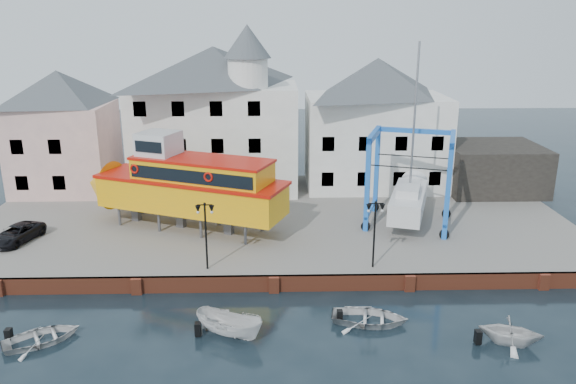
{
  "coord_description": "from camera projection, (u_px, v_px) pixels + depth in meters",
  "views": [
    {
      "loc": [
        0.08,
        -29.81,
        15.4
      ],
      "look_at": [
        1.0,
        7.0,
        4.0
      ],
      "focal_mm": 35.0,
      "sensor_mm": 36.0,
      "label": 1
    }
  ],
  "objects": [
    {
      "name": "shed_dark",
      "position": [
        492.0,
        168.0,
        48.82
      ],
      "size": [
        8.0,
        7.0,
        4.0
      ],
      "primitive_type": "cube",
      "color": "black",
      "rests_on": "hardstanding"
    },
    {
      "name": "van",
      "position": [
        17.0,
        234.0,
        37.7
      ],
      "size": [
        2.96,
        4.46,
        1.14
      ],
      "primitive_type": "imported",
      "rotation": [
        0.0,
        0.0,
        -0.28
      ],
      "color": "black",
      "rests_on": "hardstanding"
    },
    {
      "name": "travel_lift",
      "position": [
        410.0,
        193.0,
        41.19
      ],
      "size": [
        7.21,
        8.84,
        12.97
      ],
      "rotation": [
        0.0,
        0.0,
        -0.32
      ],
      "color": "blue",
      "rests_on": "hardstanding"
    },
    {
      "name": "motorboat_b",
      "position": [
        370.0,
        323.0,
        29.69
      ],
      "size": [
        4.45,
        3.54,
        0.83
      ],
      "primitive_type": "imported",
      "rotation": [
        0.0,
        0.0,
        1.39
      ],
      "color": "silver",
      "rests_on": "ground"
    },
    {
      "name": "hardstanding",
      "position": [
        274.0,
        220.0,
        43.38
      ],
      "size": [
        44.0,
        22.0,
        1.0
      ],
      "primitive_type": "cube",
      "color": "slate",
      "rests_on": "ground"
    },
    {
      "name": "building_pink",
      "position": [
        63.0,
        132.0,
        47.96
      ],
      "size": [
        8.0,
        7.0,
        10.3
      ],
      "color": "#C79994",
      "rests_on": "hardstanding"
    },
    {
      "name": "motorboat_c",
      "position": [
        509.0,
        344.0,
        27.79
      ],
      "size": [
        3.71,
        3.46,
        1.59
      ],
      "primitive_type": "imported",
      "rotation": [
        0.0,
        0.0,
        1.23
      ],
      "color": "silver",
      "rests_on": "ground"
    },
    {
      "name": "building_white_main",
      "position": [
        217.0,
        116.0,
        48.3
      ],
      "size": [
        14.0,
        8.3,
        14.0
      ],
      "color": "silver",
      "rests_on": "hardstanding"
    },
    {
      "name": "lamp_post_right",
      "position": [
        375.0,
        218.0,
        33.08
      ],
      "size": [
        1.12,
        0.32,
        4.2
      ],
      "color": "black",
      "rests_on": "hardstanding"
    },
    {
      "name": "motorboat_d",
      "position": [
        42.0,
        342.0,
        27.93
      ],
      "size": [
        4.45,
        4.09,
        0.75
      ],
      "primitive_type": "imported",
      "rotation": [
        0.0,
        0.0,
        2.11
      ],
      "color": "silver",
      "rests_on": "ground"
    },
    {
      "name": "quay_wall",
      "position": [
        274.0,
        284.0,
        32.98
      ],
      "size": [
        44.0,
        0.47,
        1.0
      ],
      "color": "brown",
      "rests_on": "ground"
    },
    {
      "name": "lamp_post_left",
      "position": [
        205.0,
        219.0,
        32.84
      ],
      "size": [
        1.12,
        0.32,
        4.2
      ],
      "color": "black",
      "rests_on": "hardstanding"
    },
    {
      "name": "ground",
      "position": [
        274.0,
        292.0,
        33.02
      ],
      "size": [
        140.0,
        140.0,
        0.0
      ],
      "primitive_type": "plane",
      "color": "black",
      "rests_on": "ground"
    },
    {
      "name": "motorboat_a",
      "position": [
        230.0,
        336.0,
        28.49
      ],
      "size": [
        4.03,
        2.98,
        1.46
      ],
      "primitive_type": "imported",
      "rotation": [
        0.0,
        0.0,
        1.1
      ],
      "color": "silver",
      "rests_on": "ground"
    },
    {
      "name": "building_white_right",
      "position": [
        375.0,
        123.0,
        49.43
      ],
      "size": [
        12.0,
        8.0,
        11.2
      ],
      "color": "silver",
      "rests_on": "hardstanding"
    },
    {
      "name": "tour_boat",
      "position": [
        179.0,
        184.0,
        39.62
      ],
      "size": [
        15.94,
        9.49,
        6.84
      ],
      "rotation": [
        0.0,
        0.0,
        -0.4
      ],
      "color": "#59595E",
      "rests_on": "hardstanding"
    }
  ]
}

